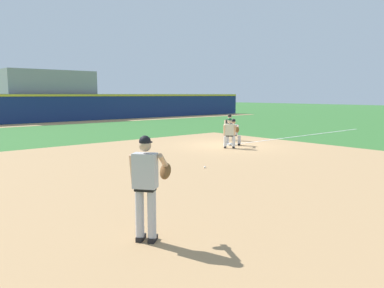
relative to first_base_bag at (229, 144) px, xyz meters
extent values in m
plane|color=#336B2D|center=(0.00, 0.00, -0.04)|extent=(160.00, 160.00, 0.00)
cube|color=tan|center=(-5.09, -3.89, -0.04)|extent=(18.00, 18.00, 0.01)
cube|color=tan|center=(0.00, 20.00, -0.04)|extent=(48.00, 3.20, 0.01)
cube|color=white|center=(6.84, 0.00, -0.04)|extent=(13.69, 0.10, 0.00)
cube|color=white|center=(0.00, 0.00, 0.00)|extent=(0.38, 0.38, 0.09)
sphere|color=white|center=(-4.96, -3.61, -0.01)|extent=(0.07, 0.07, 0.07)
cube|color=black|center=(-10.21, -7.67, 0.00)|extent=(0.27, 0.25, 0.09)
cylinder|color=#B2B2B7|center=(-10.25, -7.69, 0.46)|extent=(0.15, 0.15, 0.84)
cube|color=black|center=(-10.08, -7.84, 0.00)|extent=(0.27, 0.25, 0.09)
cylinder|color=#B2B2B7|center=(-10.11, -7.87, 0.46)|extent=(0.15, 0.15, 0.84)
cube|color=black|center=(-10.18, -7.78, 0.90)|extent=(0.37, 0.39, 0.06)
cube|color=#B2B2B7|center=(-10.18, -7.78, 1.22)|extent=(0.43, 0.46, 0.60)
sphere|color=tan|center=(-10.16, -7.77, 1.65)|extent=(0.21, 0.21, 0.21)
sphere|color=black|center=(-10.16, -7.77, 1.72)|extent=(0.20, 0.20, 0.20)
cube|color=black|center=(-10.09, -7.71, 1.69)|extent=(0.19, 0.20, 0.02)
cylinder|color=tan|center=(-10.27, -7.54, 1.19)|extent=(0.21, 0.19, 0.59)
cylinder|color=tan|center=(-9.79, -7.80, 1.31)|extent=(0.47, 0.39, 0.41)
ellipsoid|color=brown|center=(-9.72, -7.75, 1.14)|extent=(0.36, 0.34, 0.34)
cube|color=black|center=(0.38, -0.36, 0.00)|extent=(0.27, 0.24, 0.09)
cylinder|color=#B2B2B7|center=(0.41, -0.34, 0.23)|extent=(0.15, 0.15, 0.40)
cube|color=black|center=(0.02, 0.12, 0.00)|extent=(0.27, 0.24, 0.09)
cylinder|color=#B2B2B7|center=(0.05, 0.15, 0.23)|extent=(0.15, 0.15, 0.40)
cube|color=black|center=(0.23, -0.10, 0.46)|extent=(0.36, 0.39, 0.06)
cube|color=#B2B2B7|center=(0.23, -0.10, 0.73)|extent=(0.43, 0.46, 0.52)
sphere|color=tan|center=(0.21, -0.11, 1.12)|extent=(0.21, 0.21, 0.21)
sphere|color=black|center=(0.21, -0.11, 1.20)|extent=(0.20, 0.20, 0.20)
cube|color=black|center=(0.14, -0.16, 1.17)|extent=(0.19, 0.20, 0.02)
cylinder|color=tan|center=(0.04, -0.54, 0.88)|extent=(0.52, 0.42, 0.24)
cylinder|color=tan|center=(0.00, 0.05, 0.67)|extent=(0.24, 0.21, 0.58)
ellipsoid|color=brown|center=(-0.13, -0.67, 0.80)|extent=(0.29, 0.29, 0.35)
cube|color=black|center=(-0.88, -0.60, 0.00)|extent=(0.26, 0.26, 0.09)
cylinder|color=white|center=(-0.91, -0.63, 0.28)|extent=(0.15, 0.15, 0.50)
cube|color=black|center=(-0.60, -0.89, 0.00)|extent=(0.26, 0.26, 0.09)
cylinder|color=white|center=(-0.63, -0.91, 0.28)|extent=(0.15, 0.15, 0.50)
cube|color=black|center=(-0.77, -0.77, 0.55)|extent=(0.38, 0.38, 0.06)
cube|color=beige|center=(-0.77, -0.77, 0.85)|extent=(0.45, 0.45, 0.54)
sphere|color=#DBB28E|center=(-0.75, -0.76, 1.25)|extent=(0.21, 0.21, 0.21)
sphere|color=#194C28|center=(-0.75, -0.76, 1.32)|extent=(0.20, 0.20, 0.20)
cube|color=#194C28|center=(-0.69, -0.70, 1.29)|extent=(0.20, 0.20, 0.02)
cylinder|color=#DBB28E|center=(-0.84, -0.49, 0.81)|extent=(0.29, 0.30, 0.56)
cylinder|color=#DBB28E|center=(-0.49, -0.85, 0.81)|extent=(0.29, 0.30, 0.56)
cube|color=black|center=(1.66, 1.26, 0.00)|extent=(0.27, 0.25, 0.09)
cylinder|color=#515154|center=(1.69, 1.28, 0.28)|extent=(0.15, 0.15, 0.50)
cube|color=black|center=(1.41, 1.57, 0.00)|extent=(0.27, 0.25, 0.09)
cylinder|color=#515154|center=(1.44, 1.60, 0.28)|extent=(0.15, 0.15, 0.50)
cube|color=black|center=(1.56, 1.44, 0.55)|extent=(0.37, 0.39, 0.06)
cube|color=#232326|center=(1.56, 1.44, 0.85)|extent=(0.44, 0.46, 0.54)
sphere|color=#DBB28E|center=(1.55, 1.43, 1.25)|extent=(0.21, 0.21, 0.21)
sphere|color=black|center=(1.55, 1.43, 1.32)|extent=(0.20, 0.20, 0.20)
cube|color=black|center=(1.48, 1.37, 1.29)|extent=(0.19, 0.20, 0.02)
cylinder|color=#DBB28E|center=(1.60, 1.15, 0.81)|extent=(0.31, 0.27, 0.56)
cylinder|color=#DBB28E|center=(1.29, 1.55, 0.81)|extent=(0.31, 0.27, 0.56)
cube|color=navy|center=(0.00, 22.00, 1.26)|extent=(48.00, 0.50, 2.60)
cube|color=gold|center=(0.00, 21.98, 2.44)|extent=(48.00, 0.54, 0.20)
cube|color=gray|center=(0.00, 24.90, 2.41)|extent=(8.53, 4.20, 4.90)
cube|color=gray|center=(0.00, 23.62, 2.69)|extent=(8.13, 0.85, 0.06)
cube|color=maroon|center=(-3.57, 23.47, 2.90)|extent=(0.47, 0.20, 0.44)
cube|color=maroon|center=(-2.97, 23.47, 2.90)|extent=(0.47, 0.20, 0.44)
cube|color=maroon|center=(-2.38, 23.47, 2.90)|extent=(0.47, 0.20, 0.44)
cube|color=maroon|center=(-1.78, 23.47, 2.90)|extent=(0.47, 0.20, 0.44)
cube|color=maroon|center=(-1.19, 23.47, 2.90)|extent=(0.47, 0.20, 0.44)
cube|color=maroon|center=(-0.59, 23.47, 2.90)|extent=(0.47, 0.20, 0.44)
cube|color=maroon|center=(0.00, 23.47, 2.90)|extent=(0.47, 0.20, 0.44)
cube|color=maroon|center=(0.59, 23.47, 2.90)|extent=(0.47, 0.20, 0.44)
cube|color=maroon|center=(1.19, 23.47, 2.90)|extent=(0.47, 0.20, 0.44)
cube|color=maroon|center=(1.78, 23.47, 2.90)|extent=(0.47, 0.20, 0.44)
cube|color=maroon|center=(2.38, 23.47, 2.90)|extent=(0.47, 0.20, 0.44)
cube|color=maroon|center=(2.97, 23.47, 2.90)|extent=(0.47, 0.20, 0.44)
cube|color=maroon|center=(3.57, 23.47, 2.90)|extent=(0.47, 0.20, 0.44)
cube|color=gray|center=(0.00, 24.47, 3.23)|extent=(8.13, 0.85, 0.06)
cube|color=maroon|center=(-3.57, 24.32, 3.45)|extent=(0.47, 0.20, 0.44)
cube|color=maroon|center=(-2.97, 24.32, 3.45)|extent=(0.47, 0.20, 0.44)
cube|color=maroon|center=(-2.38, 24.32, 3.45)|extent=(0.47, 0.20, 0.44)
cube|color=maroon|center=(-1.78, 24.32, 3.45)|extent=(0.47, 0.20, 0.44)
cube|color=maroon|center=(-1.19, 24.32, 3.45)|extent=(0.47, 0.20, 0.44)
cube|color=maroon|center=(-0.59, 24.32, 3.45)|extent=(0.47, 0.20, 0.44)
cube|color=maroon|center=(0.00, 24.32, 3.45)|extent=(0.47, 0.20, 0.44)
cube|color=maroon|center=(0.59, 24.32, 3.45)|extent=(0.47, 0.20, 0.44)
cube|color=maroon|center=(1.19, 24.32, 3.45)|extent=(0.47, 0.20, 0.44)
cube|color=maroon|center=(1.78, 24.32, 3.45)|extent=(0.47, 0.20, 0.44)
cube|color=maroon|center=(2.38, 24.32, 3.45)|extent=(0.47, 0.20, 0.44)
cube|color=maroon|center=(2.97, 24.32, 3.45)|extent=(0.47, 0.20, 0.44)
cube|color=maroon|center=(3.57, 24.32, 3.45)|extent=(0.47, 0.20, 0.44)
cube|color=gray|center=(0.00, 25.32, 3.79)|extent=(8.13, 0.85, 0.06)
cube|color=maroon|center=(-3.57, 25.17, 4.00)|extent=(0.47, 0.20, 0.44)
cube|color=maroon|center=(-2.97, 25.17, 4.00)|extent=(0.47, 0.20, 0.44)
cube|color=maroon|center=(-2.38, 25.17, 4.00)|extent=(0.47, 0.20, 0.44)
cube|color=maroon|center=(-1.78, 25.17, 4.00)|extent=(0.47, 0.20, 0.44)
cube|color=maroon|center=(-1.19, 25.17, 4.00)|extent=(0.47, 0.20, 0.44)
cube|color=maroon|center=(-0.59, 25.17, 4.00)|extent=(0.47, 0.20, 0.44)
cube|color=maroon|center=(0.00, 25.17, 4.00)|extent=(0.47, 0.20, 0.44)
cube|color=maroon|center=(0.59, 25.17, 4.00)|extent=(0.47, 0.20, 0.44)
cube|color=maroon|center=(1.19, 25.17, 4.00)|extent=(0.47, 0.20, 0.44)
cube|color=maroon|center=(1.78, 25.17, 4.00)|extent=(0.47, 0.20, 0.44)
cube|color=maroon|center=(2.38, 25.17, 4.00)|extent=(0.47, 0.20, 0.44)
cube|color=maroon|center=(2.97, 25.17, 4.00)|extent=(0.47, 0.20, 0.44)
cube|color=maroon|center=(3.57, 25.17, 4.00)|extent=(0.47, 0.20, 0.44)
cube|color=gray|center=(0.00, 26.18, 4.34)|extent=(8.13, 0.85, 0.06)
cube|color=maroon|center=(-3.57, 26.02, 4.55)|extent=(0.47, 0.20, 0.44)
cube|color=maroon|center=(-2.97, 26.02, 4.55)|extent=(0.47, 0.20, 0.44)
cube|color=maroon|center=(-2.38, 26.02, 4.55)|extent=(0.47, 0.20, 0.44)
cube|color=maroon|center=(-1.78, 26.02, 4.55)|extent=(0.47, 0.20, 0.44)
cube|color=maroon|center=(-1.19, 26.02, 4.55)|extent=(0.47, 0.20, 0.44)
cube|color=maroon|center=(-0.59, 26.02, 4.55)|extent=(0.47, 0.20, 0.44)
cube|color=maroon|center=(0.00, 26.02, 4.55)|extent=(0.47, 0.20, 0.44)
cube|color=maroon|center=(0.59, 26.02, 4.55)|extent=(0.47, 0.20, 0.44)
cube|color=maroon|center=(1.19, 26.02, 4.55)|extent=(0.47, 0.20, 0.44)
cube|color=maroon|center=(1.78, 26.02, 4.55)|extent=(0.47, 0.20, 0.44)
cube|color=maroon|center=(2.38, 26.02, 4.55)|extent=(0.47, 0.20, 0.44)
cube|color=maroon|center=(2.97, 26.02, 4.55)|extent=(0.47, 0.20, 0.44)
cube|color=maroon|center=(3.57, 26.02, 4.55)|extent=(0.47, 0.20, 0.44)
camera|label=1|loc=(-13.63, -13.03, 2.50)|focal=35.00mm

